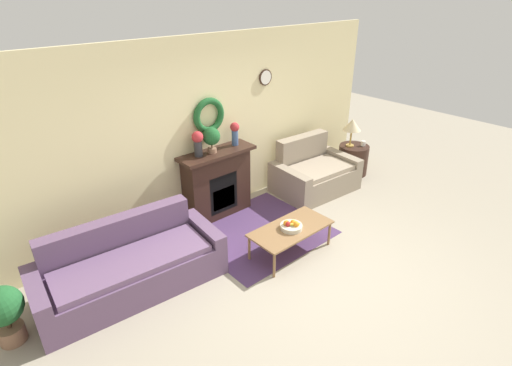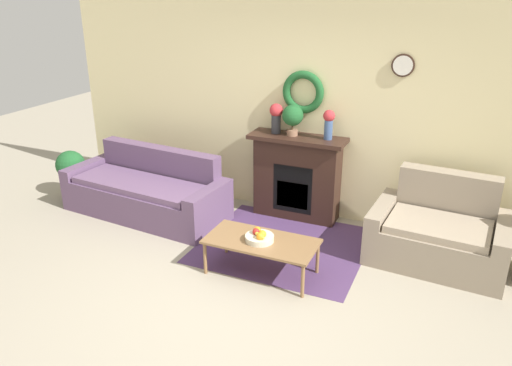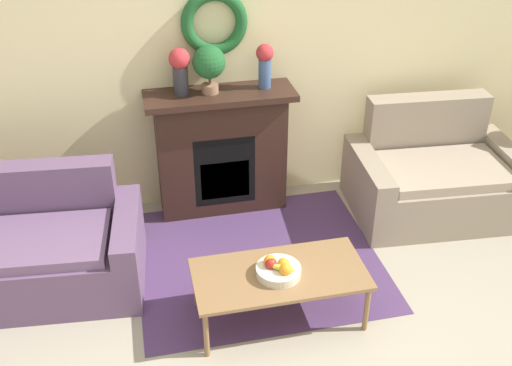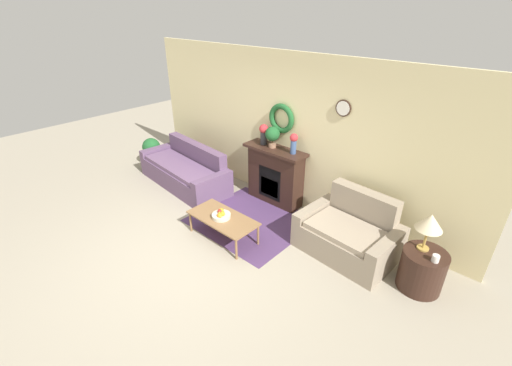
{
  "view_description": "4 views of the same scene",
  "coord_description": "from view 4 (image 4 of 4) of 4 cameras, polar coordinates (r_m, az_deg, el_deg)",
  "views": [
    {
      "loc": [
        -3.24,
        -2.38,
        3.3
      ],
      "look_at": [
        0.12,
        1.46,
        0.74
      ],
      "focal_mm": 28.0,
      "sensor_mm": 36.0,
      "label": 1
    },
    {
      "loc": [
        1.81,
        -3.44,
        2.81
      ],
      "look_at": [
        -0.28,
        1.31,
        0.73
      ],
      "focal_mm": 35.0,
      "sensor_mm": 36.0,
      "label": 2
    },
    {
      "loc": [
        -0.75,
        -2.25,
        2.9
      ],
      "look_at": [
        0.0,
        1.14,
        0.81
      ],
      "focal_mm": 42.0,
      "sensor_mm": 36.0,
      "label": 3
    },
    {
      "loc": [
        3.45,
        -2.3,
        3.36
      ],
      "look_at": [
        0.19,
        1.31,
        0.79
      ],
      "focal_mm": 24.0,
      "sensor_mm": 36.0,
      "label": 4
    }
  ],
  "objects": [
    {
      "name": "loveseat_right",
      "position": [
        5.34,
        15.24,
        -8.15
      ],
      "size": [
        1.46,
        1.03,
        0.91
      ],
      "rotation": [
        0.0,
        0.0,
        -0.07
      ],
      "color": "gray",
      "rests_on": "ground_plane"
    },
    {
      "name": "fruit_bowl",
      "position": [
        5.38,
        -5.84,
        -5.31
      ],
      "size": [
        0.29,
        0.29,
        0.12
      ],
      "color": "beige",
      "rests_on": "coffee_table"
    },
    {
      "name": "coffee_table",
      "position": [
        5.42,
        -5.54,
        -6.0
      ],
      "size": [
        1.14,
        0.56,
        0.39
      ],
      "color": "olive",
      "rests_on": "ground_plane"
    },
    {
      "name": "potted_plant_floor_by_couch",
      "position": [
        8.18,
        -16.99,
        5.38
      ],
      "size": [
        0.4,
        0.4,
        0.67
      ],
      "color": "#8E664C",
      "rests_on": "ground_plane"
    },
    {
      "name": "vase_on_mantel_right",
      "position": [
        5.83,
        6.29,
        6.81
      ],
      "size": [
        0.14,
        0.14,
        0.36
      ],
      "color": "#3D5684",
      "rests_on": "fireplace"
    },
    {
      "name": "mug",
      "position": [
        4.78,
        27.76,
        -11.07
      ],
      "size": [
        0.09,
        0.09,
        0.09
      ],
      "color": "silver",
      "rests_on": "side_table_by_loveseat"
    },
    {
      "name": "potted_plant_on_mantel",
      "position": [
        6.06,
        2.77,
        8.06
      ],
      "size": [
        0.26,
        0.26,
        0.38
      ],
      "color": "#8E664C",
      "rests_on": "fireplace"
    },
    {
      "name": "floor_rug",
      "position": [
        5.99,
        -0.84,
        -6.25
      ],
      "size": [
        1.84,
        1.66,
        0.01
      ],
      "color": "#4C335B",
      "rests_on": "ground_plane"
    },
    {
      "name": "side_table_by_loveseat",
      "position": [
        5.07,
        25.89,
        -12.93
      ],
      "size": [
        0.56,
        0.56,
        0.56
      ],
      "color": "#331E16",
      "rests_on": "ground_plane"
    },
    {
      "name": "wall_back",
      "position": [
        6.12,
        5.19,
        8.6
      ],
      "size": [
        6.8,
        0.16,
        2.7
      ],
      "color": "beige",
      "rests_on": "ground_plane"
    },
    {
      "name": "table_lamp",
      "position": [
        4.74,
        27.01,
        -5.89
      ],
      "size": [
        0.33,
        0.33,
        0.52
      ],
      "color": "#B28E42",
      "rests_on": "side_table_by_loveseat"
    },
    {
      "name": "ground_plane",
      "position": [
        5.34,
        -11.3,
        -11.85
      ],
      "size": [
        16.0,
        16.0,
        0.0
      ],
      "primitive_type": "plane",
      "color": "#9E937F"
    },
    {
      "name": "couch_left",
      "position": [
        7.19,
        -11.63,
        1.97
      ],
      "size": [
        2.21,
        1.04,
        0.82
      ],
      "rotation": [
        0.0,
        0.0,
        -0.09
      ],
      "color": "#604766",
      "rests_on": "ground_plane"
    },
    {
      "name": "vase_on_mantel_left",
      "position": [
        6.21,
        1.29,
        8.39
      ],
      "size": [
        0.16,
        0.16,
        0.37
      ],
      "color": "#2D2D33",
      "rests_on": "fireplace"
    },
    {
      "name": "fireplace",
      "position": [
        6.33,
        3.21,
        1.35
      ],
      "size": [
        1.2,
        0.41,
        1.08
      ],
      "color": "#331E16",
      "rests_on": "ground_plane"
    }
  ]
}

